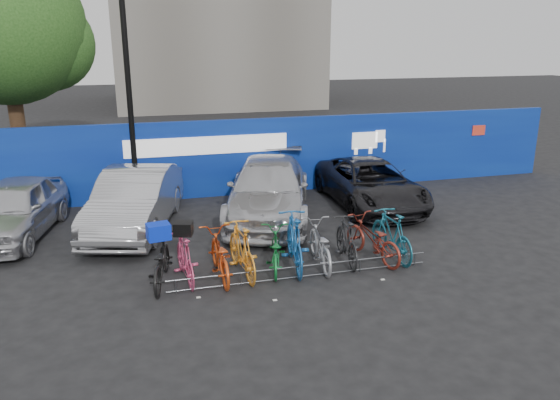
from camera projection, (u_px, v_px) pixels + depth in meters
name	position (u px, v px, depth m)	size (l,w,h in m)	color
ground	(294.00, 267.00, 11.95)	(100.00, 100.00, 0.00)	black
hoarding	(240.00, 157.00, 17.14)	(22.00, 0.18, 2.40)	navy
tree	(12.00, 29.00, 18.06)	(5.40, 5.20, 7.80)	#382314
lamppost	(129.00, 95.00, 15.18)	(0.25, 0.50, 6.11)	black
bike_rack	(302.00, 271.00, 11.34)	(5.60, 0.03, 0.30)	#595B60
car_0	(14.00, 209.00, 13.58)	(1.72, 4.27, 1.46)	#B9BABF
car_1	(135.00, 200.00, 14.10)	(1.66, 4.75, 1.56)	#A3A4A8
car_2	(269.00, 190.00, 15.11)	(2.17, 5.35, 1.55)	silver
car_3	(370.00, 184.00, 16.13)	(2.22, 4.82, 1.34)	black
bike_0	(161.00, 262.00, 11.02)	(0.65, 1.85, 0.97)	black
bike_1	(185.00, 258.00, 11.16)	(0.48, 1.68, 1.01)	#E24878
bike_2	(219.00, 255.00, 11.30)	(0.66, 1.89, 0.99)	#D54916
bike_3	(242.00, 250.00, 11.42)	(0.53, 1.89, 1.14)	orange
bike_4	(275.00, 250.00, 11.71)	(0.60, 1.71, 0.90)	#127730
bike_5	(294.00, 241.00, 11.74)	(0.58, 2.05, 1.23)	#1A5BA8
bike_6	(320.00, 245.00, 11.90)	(0.65, 1.85, 0.97)	#999A9F
bike_7	(347.00, 241.00, 12.08)	(0.48, 1.70, 1.02)	#242426
bike_8	(372.00, 239.00, 12.21)	(0.66, 1.88, 0.99)	maroon
bike_9	(392.00, 235.00, 12.31)	(0.52, 1.85, 1.11)	#18627A
cargo_crate	(158.00, 232.00, 10.83)	(0.45, 0.34, 0.32)	#0826D1
cargo_topcase	(183.00, 228.00, 10.97)	(0.36, 0.32, 0.27)	black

